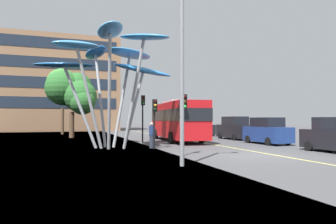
{
  "coord_description": "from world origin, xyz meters",
  "views": [
    {
      "loc": [
        -9.59,
        -13.91,
        1.92
      ],
      "look_at": [
        -1.95,
        8.9,
        2.5
      ],
      "focal_mm": 32.59,
      "sensor_mm": 36.0,
      "label": 1
    }
  ],
  "objects_px": {
    "red_bus": "(177,119)",
    "pedestrian": "(152,135)",
    "street_lamp": "(189,47)",
    "car_parked_far": "(235,129)",
    "car_side_street": "(200,128)",
    "car_parked_mid": "(267,132)",
    "traffic_light_kerb_far": "(155,113)",
    "traffic_light_kerb_near": "(184,111)",
    "traffic_light_island_mid": "(143,109)",
    "leaf_sculpture": "(112,58)"
  },
  "relations": [
    {
      "from": "car_parked_mid",
      "to": "car_parked_far",
      "type": "relative_size",
      "value": 0.95
    },
    {
      "from": "red_bus",
      "to": "car_side_street",
      "type": "distance_m",
      "value": 9.53
    },
    {
      "from": "car_side_street",
      "to": "leaf_sculpture",
      "type": "bearing_deg",
      "value": -134.57
    },
    {
      "from": "traffic_light_kerb_near",
      "to": "street_lamp",
      "type": "distance_m",
      "value": 4.29
    },
    {
      "from": "traffic_light_kerb_far",
      "to": "red_bus",
      "type": "bearing_deg",
      "value": 58.58
    },
    {
      "from": "traffic_light_island_mid",
      "to": "car_parked_mid",
      "type": "bearing_deg",
      "value": -23.8
    },
    {
      "from": "leaf_sculpture",
      "to": "pedestrian",
      "type": "height_order",
      "value": "leaf_sculpture"
    },
    {
      "from": "traffic_light_kerb_near",
      "to": "traffic_light_island_mid",
      "type": "height_order",
      "value": "traffic_light_island_mid"
    },
    {
      "from": "traffic_light_kerb_near",
      "to": "traffic_light_island_mid",
      "type": "bearing_deg",
      "value": 89.79
    },
    {
      "from": "traffic_light_kerb_far",
      "to": "leaf_sculpture",
      "type": "bearing_deg",
      "value": 146.12
    },
    {
      "from": "car_parked_far",
      "to": "traffic_light_kerb_near",
      "type": "bearing_deg",
      "value": -131.44
    },
    {
      "from": "traffic_light_kerb_near",
      "to": "street_lamp",
      "type": "bearing_deg",
      "value": -107.97
    },
    {
      "from": "traffic_light_kerb_far",
      "to": "pedestrian",
      "type": "height_order",
      "value": "traffic_light_kerb_far"
    },
    {
      "from": "red_bus",
      "to": "car_parked_mid",
      "type": "distance_m",
      "value": 7.73
    },
    {
      "from": "car_parked_mid",
      "to": "pedestrian",
      "type": "relative_size",
      "value": 2.46
    },
    {
      "from": "traffic_light_kerb_near",
      "to": "traffic_light_kerb_far",
      "type": "distance_m",
      "value": 4.1
    },
    {
      "from": "leaf_sculpture",
      "to": "car_parked_mid",
      "type": "relative_size",
      "value": 2.28
    },
    {
      "from": "red_bus",
      "to": "car_parked_far",
      "type": "xyz_separation_m",
      "value": [
        6.05,
        0.33,
        -0.94
      ]
    },
    {
      "from": "car_side_street",
      "to": "street_lamp",
      "type": "bearing_deg",
      "value": -115.65
    },
    {
      "from": "street_lamp",
      "to": "traffic_light_kerb_near",
      "type": "bearing_deg",
      "value": 72.03
    },
    {
      "from": "car_parked_far",
      "to": "pedestrian",
      "type": "relative_size",
      "value": 2.59
    },
    {
      "from": "traffic_light_kerb_far",
      "to": "street_lamp",
      "type": "distance_m",
      "value": 7.8
    },
    {
      "from": "traffic_light_island_mid",
      "to": "pedestrian",
      "type": "relative_size",
      "value": 2.25
    },
    {
      "from": "red_bus",
      "to": "traffic_light_kerb_far",
      "type": "xyz_separation_m",
      "value": [
        -3.91,
        -6.4,
        0.38
      ]
    },
    {
      "from": "car_parked_mid",
      "to": "pedestrian",
      "type": "distance_m",
      "value": 9.5
    },
    {
      "from": "car_side_street",
      "to": "traffic_light_kerb_near",
      "type": "bearing_deg",
      "value": -116.94
    },
    {
      "from": "pedestrian",
      "to": "car_parked_far",
      "type": "bearing_deg",
      "value": 31.67
    },
    {
      "from": "red_bus",
      "to": "traffic_light_kerb_near",
      "type": "bearing_deg",
      "value": -108.4
    },
    {
      "from": "car_side_street",
      "to": "street_lamp",
      "type": "distance_m",
      "value": 23.98
    },
    {
      "from": "traffic_light_island_mid",
      "to": "car_parked_mid",
      "type": "distance_m",
      "value": 9.98
    },
    {
      "from": "traffic_light_kerb_far",
      "to": "street_lamp",
      "type": "height_order",
      "value": "street_lamp"
    },
    {
      "from": "traffic_light_kerb_near",
      "to": "car_parked_mid",
      "type": "height_order",
      "value": "traffic_light_kerb_near"
    },
    {
      "from": "red_bus",
      "to": "street_lamp",
      "type": "height_order",
      "value": "street_lamp"
    },
    {
      "from": "car_side_street",
      "to": "street_lamp",
      "type": "relative_size",
      "value": 0.57
    },
    {
      "from": "car_side_street",
      "to": "pedestrian",
      "type": "height_order",
      "value": "car_side_street"
    },
    {
      "from": "red_bus",
      "to": "leaf_sculpture",
      "type": "distance_m",
      "value": 8.97
    },
    {
      "from": "leaf_sculpture",
      "to": "street_lamp",
      "type": "xyz_separation_m",
      "value": [
        1.88,
        -9.02,
        -1.17
      ]
    },
    {
      "from": "leaf_sculpture",
      "to": "pedestrian",
      "type": "relative_size",
      "value": 5.6
    },
    {
      "from": "traffic_light_island_mid",
      "to": "traffic_light_kerb_far",
      "type": "bearing_deg",
      "value": -95.17
    },
    {
      "from": "car_parked_far",
      "to": "traffic_light_kerb_far",
      "type": "bearing_deg",
      "value": -145.96
    },
    {
      "from": "car_parked_far",
      "to": "car_side_street",
      "type": "xyz_separation_m",
      "value": [
        -0.36,
        7.25,
        -0.08
      ]
    },
    {
      "from": "traffic_light_kerb_far",
      "to": "pedestrian",
      "type": "xyz_separation_m",
      "value": [
        -0.05,
        0.55,
        -1.48
      ]
    },
    {
      "from": "car_parked_mid",
      "to": "car_parked_far",
      "type": "distance_m",
      "value": 5.66
    },
    {
      "from": "red_bus",
      "to": "pedestrian",
      "type": "bearing_deg",
      "value": -124.1
    },
    {
      "from": "red_bus",
      "to": "pedestrian",
      "type": "xyz_separation_m",
      "value": [
        -3.96,
        -5.84,
        -1.1
      ]
    },
    {
      "from": "leaf_sculpture",
      "to": "car_parked_far",
      "type": "distance_m",
      "value": 14.37
    },
    {
      "from": "car_parked_mid",
      "to": "red_bus",
      "type": "bearing_deg",
      "value": 136.14
    },
    {
      "from": "red_bus",
      "to": "traffic_light_kerb_far",
      "type": "height_order",
      "value": "red_bus"
    },
    {
      "from": "traffic_light_island_mid",
      "to": "car_parked_far",
      "type": "distance_m",
      "value": 9.81
    },
    {
      "from": "red_bus",
      "to": "street_lamp",
      "type": "relative_size",
      "value": 1.36
    }
  ]
}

